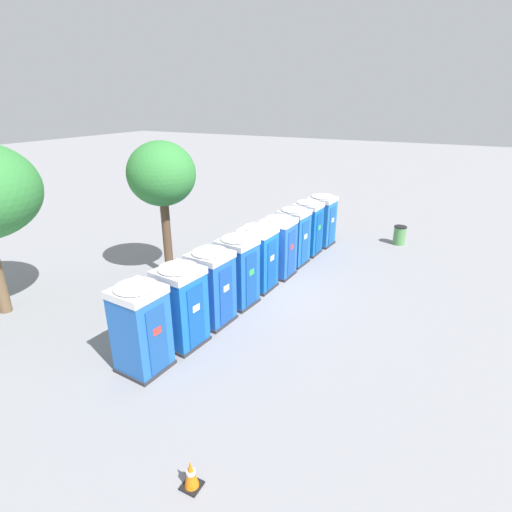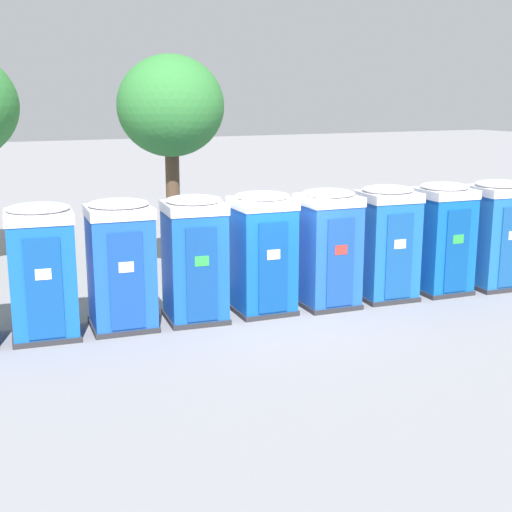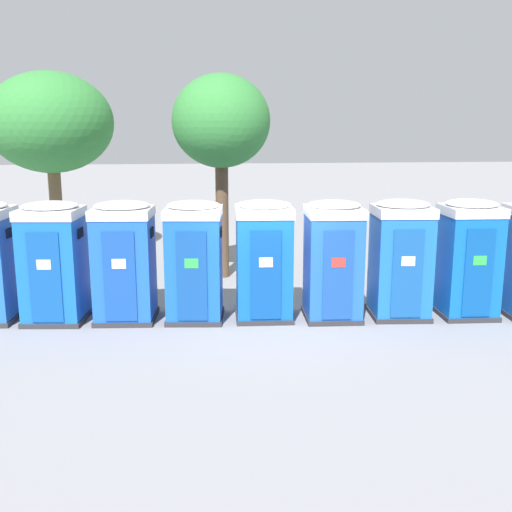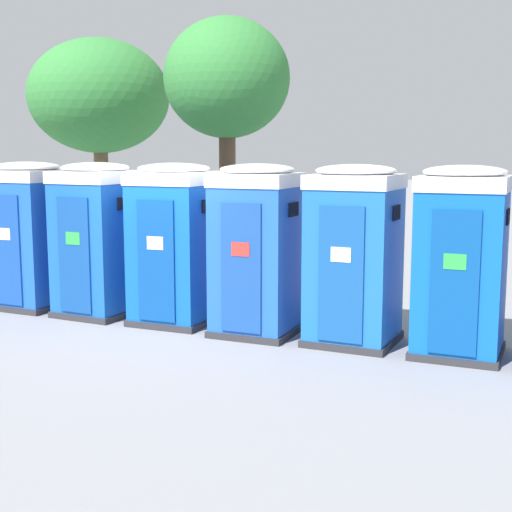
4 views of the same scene
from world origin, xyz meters
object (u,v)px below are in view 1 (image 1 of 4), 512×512
at_px(portapotty_6, 293,236).
at_px(trash_can, 399,235).
at_px(portapotty_1, 181,305).
at_px(portapotty_0, 141,327).
at_px(portapotty_7, 307,227).
at_px(portapotty_8, 321,220).
at_px(traffic_cone, 191,475).
at_px(street_tree_0, 162,175).
at_px(portapotty_2, 211,286).
at_px(portapotty_4, 258,257).
at_px(portapotty_3, 238,270).
at_px(portapotty_5, 279,246).

xyz_separation_m(portapotty_6, trash_can, (4.72, -3.82, -0.81)).
bearing_deg(portapotty_6, portapotty_1, 175.88).
height_order(portapotty_0, portapotty_7, same).
height_order(portapotty_8, traffic_cone, portapotty_8).
distance_m(portapotty_8, street_tree_0, 8.29).
relative_size(portapotty_2, portapotty_8, 1.00).
height_order(portapotty_1, street_tree_0, street_tree_0).
height_order(portapotty_1, portapotty_6, same).
bearing_deg(trash_can, portapotty_2, 158.08).
distance_m(portapotty_2, trash_can, 11.42).
xyz_separation_m(portapotty_0, portapotty_4, (5.84, -0.49, 0.00)).
distance_m(portapotty_3, portapotty_5, 2.93).
bearing_deg(portapotty_2, portapotty_5, -5.16).
height_order(portapotty_4, trash_can, portapotty_4).
xyz_separation_m(portapotty_5, traffic_cone, (-9.67, -2.57, -0.97)).
bearing_deg(street_tree_0, traffic_cone, -139.17).
distance_m(street_tree_0, trash_can, 11.98).
bearing_deg(portapotty_0, portapotty_7, -4.64).
bearing_deg(portapotty_2, trash_can, -21.92).
distance_m(portapotty_2, portapotty_4, 2.93).
distance_m(trash_can, traffic_cone, 15.91).
distance_m(portapotty_0, portapotty_1, 1.47).
bearing_deg(portapotty_1, traffic_cone, -141.43).
distance_m(portapotty_2, street_tree_0, 5.11).
distance_m(portapotty_6, trash_can, 6.13).
bearing_deg(portapotty_1, portapotty_5, -4.81).
bearing_deg(portapotty_4, portapotty_7, -4.42).
bearing_deg(portapotty_3, portapotty_0, 174.51).
bearing_deg(portapotty_6, portapotty_5, 178.65).
bearing_deg(portapotty_2, traffic_cone, -150.79).
relative_size(portapotty_3, street_tree_0, 0.47).
relative_size(trash_can, traffic_cone, 1.47).
bearing_deg(traffic_cone, street_tree_0, 40.83).
height_order(portapotty_2, portapotty_3, same).
bearing_deg(portapotty_5, portapotty_0, 174.64).
distance_m(street_tree_0, traffic_cone, 10.71).
bearing_deg(trash_can, portapotty_3, 155.65).
height_order(portapotty_2, traffic_cone, portapotty_2).
relative_size(portapotty_7, street_tree_0, 0.47).
bearing_deg(portapotty_8, portapotty_0, 175.01).
relative_size(portapotty_6, portapotty_8, 1.00).
bearing_deg(portapotty_8, traffic_cone, -170.98).
distance_m(portapotty_4, traffic_cone, 8.73).
relative_size(portapotty_7, traffic_cone, 3.97).
distance_m(portapotty_6, portapotty_7, 1.47).
bearing_deg(traffic_cone, portapotty_0, 53.78).
xyz_separation_m(portapotty_5, trash_can, (6.19, -3.86, -0.81)).
relative_size(portapotty_5, street_tree_0, 0.47).
bearing_deg(portapotty_3, traffic_cone, -157.27).
height_order(portapotty_4, portapotty_5, same).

